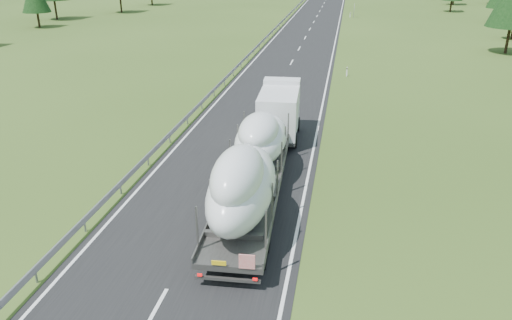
# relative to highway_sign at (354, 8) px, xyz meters

# --- Properties ---
(ground) EXTENTS (400.00, 400.00, 0.00)m
(ground) POSITION_rel_highway_sign_xyz_m (-7.20, -80.00, -1.81)
(ground) COLOR #324918
(ground) RESTS_ON ground
(road_surface) EXTENTS (10.00, 400.00, 0.02)m
(road_surface) POSITION_rel_highway_sign_xyz_m (-7.20, 20.00, -1.80)
(road_surface) COLOR black
(road_surface) RESTS_ON ground
(guardrail) EXTENTS (0.10, 400.00, 0.76)m
(guardrail) POSITION_rel_highway_sign_xyz_m (-12.50, 19.94, -1.21)
(guardrail) COLOR slate
(guardrail) RESTS_ON ground
(highway_sign) EXTENTS (0.08, 0.90, 2.60)m
(highway_sign) POSITION_rel_highway_sign_xyz_m (0.00, 0.00, 0.00)
(highway_sign) COLOR slate
(highway_sign) RESTS_ON ground
(boat_truck) EXTENTS (3.56, 20.26, 4.72)m
(boat_truck) POSITION_rel_highway_sign_xyz_m (-5.19, -78.09, 0.58)
(boat_truck) COLOR silver
(boat_truck) RESTS_ON ground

